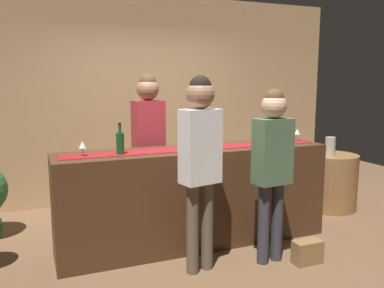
% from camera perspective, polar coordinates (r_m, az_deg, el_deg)
% --- Properties ---
extents(ground_plane, '(10.00, 10.00, 0.00)m').
position_cam_1_polar(ground_plane, '(4.44, 0.46, -13.74)').
color(ground_plane, brown).
extents(back_wall, '(6.00, 0.12, 2.90)m').
position_cam_1_polar(back_wall, '(5.90, -6.65, 6.37)').
color(back_wall, tan).
rests_on(back_wall, ground).
extents(bar_counter, '(2.85, 0.60, 1.02)m').
position_cam_1_polar(bar_counter, '(4.27, 0.47, -7.41)').
color(bar_counter, '#472B19').
rests_on(bar_counter, ground).
extents(counter_runner_cloth, '(2.71, 0.28, 0.01)m').
position_cam_1_polar(counter_runner_cloth, '(4.15, 0.48, -0.61)').
color(counter_runner_cloth, maroon).
rests_on(counter_runner_cloth, bar_counter).
extents(wine_bottle_green, '(0.07, 0.07, 0.30)m').
position_cam_1_polar(wine_bottle_green, '(3.85, -10.11, 0.16)').
color(wine_bottle_green, '#194723').
rests_on(wine_bottle_green, bar_counter).
extents(wine_bottle_amber, '(0.07, 0.07, 0.30)m').
position_cam_1_polar(wine_bottle_amber, '(4.13, -0.68, 0.90)').
color(wine_bottle_amber, brown).
rests_on(wine_bottle_amber, bar_counter).
extents(wine_glass_near_customer, '(0.07, 0.07, 0.14)m').
position_cam_1_polar(wine_glass_near_customer, '(3.84, -15.22, -0.17)').
color(wine_glass_near_customer, silver).
rests_on(wine_glass_near_customer, bar_counter).
extents(wine_glass_mid_counter, '(0.07, 0.07, 0.14)m').
position_cam_1_polar(wine_glass_mid_counter, '(4.80, 14.64, 1.66)').
color(wine_glass_mid_counter, silver).
rests_on(wine_glass_mid_counter, bar_counter).
extents(wine_glass_far_end, '(0.07, 0.07, 0.14)m').
position_cam_1_polar(wine_glass_far_end, '(4.17, 2.68, 0.85)').
color(wine_glass_far_end, silver).
rests_on(wine_glass_far_end, bar_counter).
extents(bartender, '(0.36, 0.25, 1.78)m').
position_cam_1_polar(bartender, '(4.57, -6.16, 1.42)').
color(bartender, '#26262B').
rests_on(bartender, ground).
extents(customer_sipping, '(0.36, 0.23, 1.64)m').
position_cam_1_polar(customer_sipping, '(3.79, 11.29, -1.96)').
color(customer_sipping, '#33333D').
rests_on(customer_sipping, ground).
extents(customer_browsing, '(0.37, 0.26, 1.76)m').
position_cam_1_polar(customer_browsing, '(3.52, 1.16, -1.14)').
color(customer_browsing, brown).
rests_on(customer_browsing, ground).
extents(round_side_table, '(0.68, 0.68, 0.74)m').
position_cam_1_polar(round_side_table, '(5.75, 19.01, -5.03)').
color(round_side_table, olive).
rests_on(round_side_table, ground).
extents(vase_on_side_table, '(0.13, 0.13, 0.24)m').
position_cam_1_polar(vase_on_side_table, '(5.59, 18.94, -0.28)').
color(vase_on_side_table, '#A8A399').
rests_on(vase_on_side_table, round_side_table).
extents(handbag, '(0.28, 0.14, 0.22)m').
position_cam_1_polar(handbag, '(4.09, 15.97, -14.46)').
color(handbag, olive).
rests_on(handbag, ground).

